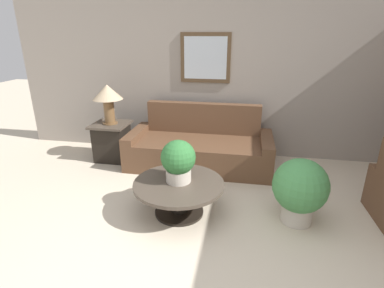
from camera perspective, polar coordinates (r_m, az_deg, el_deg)
ground_plane at (r=2.86m, az=2.43°, el=-23.87°), size 20.00×20.00×0.00m
wall_back at (r=5.03m, az=7.42°, el=12.44°), size 7.47×0.09×2.60m
couch_main at (r=4.74m, az=1.51°, el=-0.71°), size 2.22×0.97×0.92m
coffee_table at (r=3.48m, az=-2.52°, el=-8.89°), size 1.04×1.04×0.40m
side_table at (r=5.11m, az=-14.96°, el=0.56°), size 0.57×0.57×0.62m
table_lamp at (r=4.92m, az=-15.77°, el=8.83°), size 0.47×0.47×0.63m
potted_plant_on_table at (r=3.35m, az=-2.63°, el=-3.11°), size 0.39×0.39×0.49m
potted_plant_floor at (r=3.48m, az=19.87°, el=-8.00°), size 0.60×0.60×0.75m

